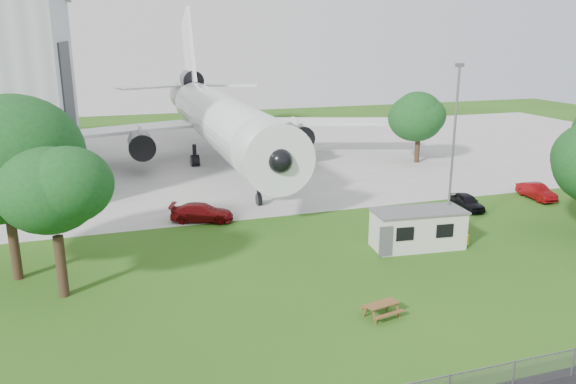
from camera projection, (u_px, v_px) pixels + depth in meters
name	position (u px, v px, depth m)	size (l,w,h in m)	color
ground	(381.00, 294.00, 31.10)	(160.00, 160.00, 0.00)	#36671A
concrete_apron	(232.00, 158.00, 65.90)	(120.00, 46.00, 0.03)	#B7B7B2
airliner	(217.00, 116.00, 61.93)	(46.36, 47.73, 17.69)	white
site_cabin	(418.00, 229.00, 37.68)	(6.86, 3.26, 2.62)	beige
picnic_west	(381.00, 317.00, 28.56)	(1.80, 1.50, 0.76)	brown
lamp_mast	(452.00, 156.00, 37.62)	(0.16, 0.16, 12.00)	slate
tree_west_big	(3.00, 164.00, 31.21)	(9.09, 9.09, 11.48)	#382619
tree_west_small	(52.00, 191.00, 29.29)	(5.81, 5.81, 8.92)	#382619
tree_far_apron	(419.00, 116.00, 61.98)	(6.36, 6.36, 8.43)	#382619
car_ne_hatch	(467.00, 202.00, 46.07)	(1.52, 3.77, 1.28)	black
car_ne_sedan	(536.00, 192.00, 49.03)	(1.42, 4.06, 1.34)	maroon
car_apron_van	(202.00, 213.00, 43.10)	(1.95, 4.80, 1.39)	maroon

